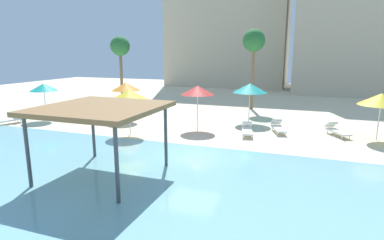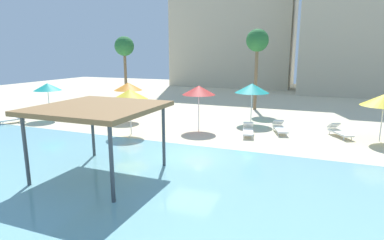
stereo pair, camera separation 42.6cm
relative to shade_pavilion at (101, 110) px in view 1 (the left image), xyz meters
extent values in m
plane|color=beige|center=(2.39, 3.71, -2.70)|extent=(80.00, 80.00, 0.00)
cube|color=#7AB7C1|center=(2.39, -1.54, -2.68)|extent=(44.00, 13.50, 0.04)
cylinder|color=#42474C|center=(-1.87, 1.87, -1.35)|extent=(0.14, 0.14, 2.69)
cylinder|color=#42474C|center=(1.87, 1.87, -1.35)|extent=(0.14, 0.14, 2.69)
cylinder|color=#42474C|center=(-1.87, -1.87, -1.35)|extent=(0.14, 0.14, 2.69)
cylinder|color=#42474C|center=(1.87, -1.87, -1.35)|extent=(0.14, 0.14, 2.69)
cube|color=olive|center=(0.00, 0.00, 0.08)|extent=(4.45, 4.45, 0.18)
cylinder|color=silver|center=(0.89, 8.87, -1.57)|extent=(0.06, 0.06, 2.26)
cone|color=red|center=(0.89, 8.87, -0.15)|extent=(2.11, 2.11, 0.58)
cylinder|color=silver|center=(-2.49, 6.14, -1.62)|extent=(0.06, 0.06, 2.16)
cone|color=yellow|center=(-2.49, 6.14, -0.24)|extent=(2.14, 2.14, 0.59)
cylinder|color=silver|center=(-10.69, 7.89, -1.63)|extent=(0.06, 0.06, 2.14)
cone|color=teal|center=(-10.69, 7.89, -0.28)|extent=(1.98, 1.98, 0.54)
cylinder|color=silver|center=(11.35, 9.82, -1.68)|extent=(0.06, 0.06, 2.03)
cone|color=yellow|center=(11.35, 9.82, -0.34)|extent=(2.41, 2.41, 0.66)
cylinder|color=silver|center=(3.69, 11.95, -1.62)|extent=(0.06, 0.06, 2.16)
cone|color=teal|center=(3.69, 11.95, -0.22)|extent=(2.36, 2.36, 0.65)
cylinder|color=silver|center=(-4.93, 9.78, -1.60)|extent=(0.06, 0.06, 2.21)
cone|color=orange|center=(-4.93, 9.78, -0.21)|extent=(2.05, 2.05, 0.56)
cylinder|color=white|center=(-11.59, 6.40, -2.59)|extent=(0.05, 0.05, 0.22)
cylinder|color=white|center=(-12.04, 6.55, -2.59)|extent=(0.05, 0.05, 0.22)
cube|color=white|center=(-12.05, 5.79, -2.43)|extent=(1.14, 1.90, 0.10)
cube|color=white|center=(-11.81, 6.50, -2.15)|extent=(0.73, 0.67, 0.40)
cylinder|color=white|center=(4.62, 7.71, -2.59)|extent=(0.05, 0.05, 0.22)
cylinder|color=white|center=(4.15, 7.61, -2.59)|extent=(0.05, 0.05, 0.22)
cylinder|color=white|center=(4.33, 9.12, -2.59)|extent=(0.05, 0.05, 0.22)
cylinder|color=white|center=(3.86, 9.02, -2.59)|extent=(0.05, 0.05, 0.22)
cube|color=white|center=(4.24, 8.37, -2.43)|extent=(0.95, 1.88, 0.10)
cube|color=white|center=(4.09, 9.09, -2.15)|extent=(0.69, 0.62, 0.40)
cylinder|color=white|center=(9.93, 9.57, -2.59)|extent=(0.05, 0.05, 0.22)
cylinder|color=white|center=(9.51, 9.33, -2.59)|extent=(0.05, 0.05, 0.22)
cylinder|color=white|center=(9.22, 10.82, -2.59)|extent=(0.05, 0.05, 0.22)
cylinder|color=white|center=(8.80, 10.59, -2.59)|extent=(0.05, 0.05, 0.22)
cube|color=white|center=(9.37, 10.08, -2.43)|extent=(1.41, 1.86, 0.10)
cube|color=white|center=(9.00, 10.72, -2.15)|extent=(0.77, 0.74, 0.40)
cylinder|color=white|center=(6.41, 9.08, -2.59)|extent=(0.05, 0.05, 0.22)
cylinder|color=white|center=(5.95, 8.93, -2.59)|extent=(0.05, 0.05, 0.22)
cylinder|color=white|center=(5.97, 10.45, -2.59)|extent=(0.05, 0.05, 0.22)
cylinder|color=white|center=(5.51, 10.30, -2.59)|extent=(0.05, 0.05, 0.22)
cube|color=white|center=(5.96, 9.69, -2.43)|extent=(1.12, 1.90, 0.10)
cube|color=white|center=(5.73, 10.39, -2.15)|extent=(0.73, 0.67, 0.40)
cylinder|color=brown|center=(2.91, 17.62, 0.08)|extent=(0.28, 0.28, 5.57)
sphere|color=#286B33|center=(2.91, 17.62, 3.22)|extent=(1.90, 1.90, 1.90)
cylinder|color=brown|center=(-10.05, 17.28, -0.11)|extent=(0.28, 0.28, 5.18)
sphere|color=#286B33|center=(-10.05, 17.28, 2.83)|extent=(1.90, 1.90, 1.90)
cube|color=beige|center=(-4.32, 38.84, 8.11)|extent=(17.29, 10.75, 21.61)
cube|color=beige|center=(13.97, 32.87, 6.69)|extent=(16.71, 8.24, 18.79)
camera|label=1|loc=(7.43, -10.06, 2.16)|focal=29.55mm
camera|label=2|loc=(7.83, -9.91, 2.16)|focal=29.55mm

